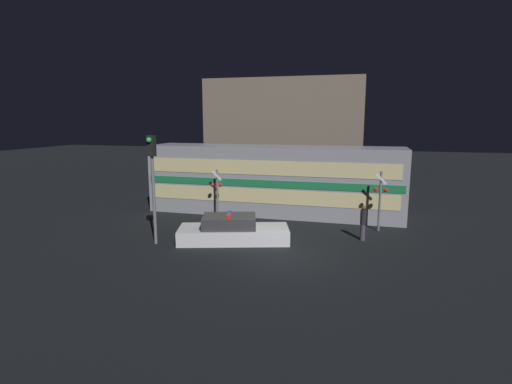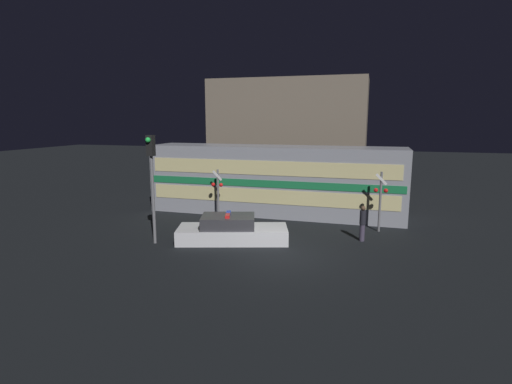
# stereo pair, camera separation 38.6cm
# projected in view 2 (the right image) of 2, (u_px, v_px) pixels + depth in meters

# --- Properties ---
(ground_plane) EXTENTS (120.00, 120.00, 0.00)m
(ground_plane) POSITION_uv_depth(u_px,v_px,m) (279.00, 256.00, 16.42)
(ground_plane) COLOR black
(train) EXTENTS (14.81, 2.84, 4.01)m
(train) POSITION_uv_depth(u_px,v_px,m) (274.00, 180.00, 23.47)
(train) COLOR gray
(train) RESTS_ON ground_plane
(police_car) EXTENTS (5.31, 3.19, 1.33)m
(police_car) POSITION_uv_depth(u_px,v_px,m) (231.00, 231.00, 18.28)
(police_car) COLOR silver
(police_car) RESTS_ON ground_plane
(pedestrian) EXTENTS (0.28, 0.28, 1.65)m
(pedestrian) POSITION_uv_depth(u_px,v_px,m) (363.00, 223.00, 18.27)
(pedestrian) COLOR #3F384C
(pedestrian) RESTS_ON ground_plane
(crossing_signal_near) EXTENTS (0.68, 0.29, 3.01)m
(crossing_signal_near) POSITION_uv_depth(u_px,v_px,m) (380.00, 197.00, 19.64)
(crossing_signal_near) COLOR slate
(crossing_signal_near) RESTS_ON ground_plane
(crossing_signal_far) EXTENTS (0.68, 0.29, 2.79)m
(crossing_signal_far) POSITION_uv_depth(u_px,v_px,m) (218.00, 190.00, 22.30)
(crossing_signal_far) COLOR slate
(crossing_signal_far) RESTS_ON ground_plane
(traffic_light_corner) EXTENTS (0.30, 0.46, 4.86)m
(traffic_light_corner) POSITION_uv_depth(u_px,v_px,m) (152.00, 170.00, 17.49)
(traffic_light_corner) COLOR slate
(traffic_light_corner) RESTS_ON ground_plane
(building_left) EXTENTS (11.74, 4.40, 8.51)m
(building_left) POSITION_uv_depth(u_px,v_px,m) (288.00, 136.00, 30.81)
(building_left) COLOR #726656
(building_left) RESTS_ON ground_plane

